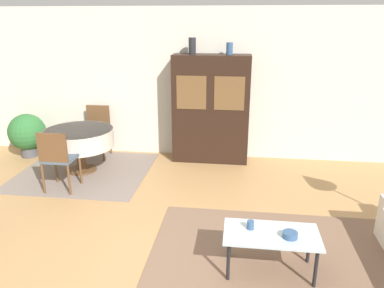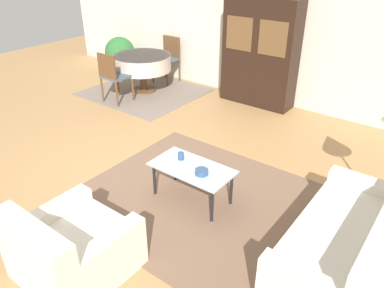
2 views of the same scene
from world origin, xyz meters
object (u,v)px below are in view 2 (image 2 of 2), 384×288
Objects in this scene: dining_chair_near at (113,74)px; bowl at (202,172)px; display_cabinet at (260,53)px; dining_table at (142,63)px; couch at (348,245)px; coffee_table at (192,171)px; cup at (181,156)px; potted_plant at (120,53)px; armchair at (71,250)px; dining_chair_far at (168,56)px.

dining_chair_near reaches higher than bowl.
dining_table is (-2.13, -0.84, -0.37)m from display_cabinet.
coffee_table is at bearing 90.27° from couch.
potted_plant reaches higher than cup.
dining_chair_near is 3.16m from cup.
potted_plant is (-6.08, 2.90, 0.17)m from couch.
couch is at bearing 2.12° from bowl.
couch is at bearing -49.91° from display_cabinet.
armchair is 10.34× the size of cup.
dining_table is 0.79m from dining_chair_far.
couch reaches higher than cup.
coffee_table is at bearing -16.32° from cup.
couch reaches higher than dining_table.
dining_table is at bearing 142.30° from coffee_table.
dining_chair_far is 1.15× the size of potted_plant.
display_cabinet is at bearing 105.42° from coffee_table.
coffee_table is 1.01× the size of dining_chair_near.
couch is 6.74m from potted_plant.
display_cabinet is at bearing 108.00° from bowl.
dining_table is (-4.79, 2.32, 0.30)m from couch.
dining_chair_far is at bearing 57.07° from couch.
couch is 1.53× the size of dining_table.
potted_plant reaches higher than dining_table.
display_cabinet reaches higher than dining_chair_far.
dining_table is (-3.01, 2.32, 0.19)m from coffee_table.
cup reaches higher than coffee_table.
couch is 1.86× the size of dining_chair_far.
display_cabinet is 2.17m from dining_chair_far.
dining_chair_near is at bearing 72.30° from couch.
dining_chair_near is (-2.13, -1.63, -0.40)m from display_cabinet.
coffee_table is 5.19m from potted_plant.
dining_chair_far is (-2.82, 4.67, 0.28)m from armchair.
bowl is at bearing -16.44° from cup.
cup is at bearing -38.98° from dining_table.
coffee_table is 0.50× the size of display_cabinet.
cup is (0.66, -3.10, -0.46)m from display_cabinet.
dining_table is (-2.82, 3.88, 0.31)m from armchair.
display_cabinet reaches higher than cup.
armchair is at bearing 128.40° from couch.
coffee_table is 3.33m from display_cabinet.
bowl is (0.36, 1.50, 0.20)m from armchair.
bowl is at bearing 135.15° from dining_chair_far.
dining_chair_near is 1.00× the size of dining_chair_far.
cup is (-0.02, 1.62, 0.21)m from armchair.
display_cabinet reaches higher than dining_chair_near.
bowl is (3.18, -3.16, -0.08)m from dining_chair_far.
cup is (2.80, -2.26, -0.10)m from dining_table.
armchair is 4.82m from display_cabinet.
dining_chair_far is 6.39× the size of bowl.
dining_chair_near reaches higher than coffee_table.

